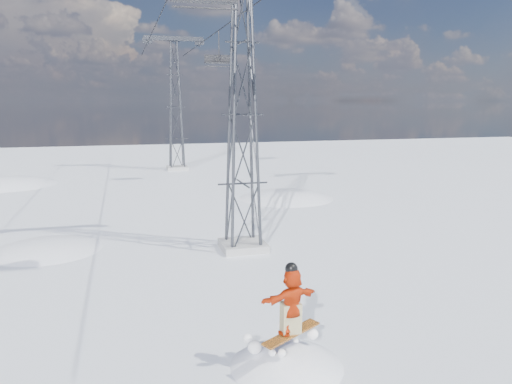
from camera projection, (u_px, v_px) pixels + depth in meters
ground at (286, 339)px, 12.79m from camera, size 120.00×120.00×0.00m
snow_terrain at (117, 337)px, 33.49m from camera, size 39.00×37.00×22.00m
lift_tower_near at (243, 115)px, 19.62m from camera, size 5.20×1.80×11.43m
lift_tower_far at (176, 107)px, 43.37m from camera, size 5.20×1.80×11.43m
haul_cables at (197, 18)px, 29.57m from camera, size 4.46×51.00×0.06m
lift_chair_mid at (219, 60)px, 34.98m from camera, size 2.00×0.58×2.48m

